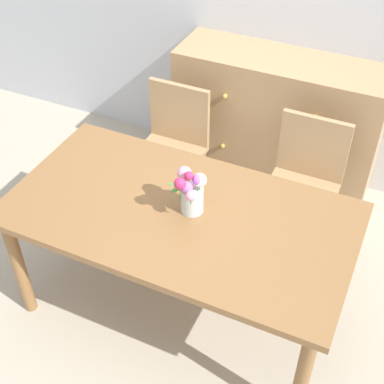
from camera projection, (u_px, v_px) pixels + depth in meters
name	position (u px, v px, depth m)	size (l,w,h in m)	color
ground_plane	(182.00, 304.00, 3.22)	(12.00, 12.00, 0.00)	#B7AD99
dining_table	(180.00, 223.00, 2.78)	(1.76, 0.94, 0.76)	olive
chair_left	(172.00, 143.00, 3.58)	(0.42, 0.42, 0.90)	tan
chair_right	(305.00, 179.00, 3.29)	(0.42, 0.42, 0.90)	tan
dresser	(276.00, 125.00, 3.77)	(1.40, 0.47, 1.00)	tan
flower_vase	(191.00, 190.00, 2.63)	(0.19, 0.18, 0.26)	silver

